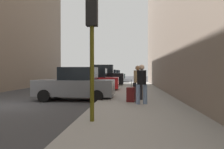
{
  "coord_description": "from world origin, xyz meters",
  "views": [
    {
      "loc": [
        5.57,
        -9.67,
        1.57
      ],
      "look_at": [
        4.51,
        3.36,
        1.38
      ],
      "focal_mm": 35.0,
      "sensor_mm": 36.0,
      "label": 1
    }
  ],
  "objects_px": {
    "parked_gray_coupe": "(76,85)",
    "rolling_suitcase": "(131,94)",
    "traffic_light": "(92,29)",
    "pedestrian_in_tan_coat": "(138,81)",
    "pedestrian_in_jeans": "(142,82)",
    "parked_dark_green_sedan": "(114,75)",
    "parked_silver_sedan": "(111,76)",
    "parked_blue_sedan": "(108,77)",
    "parked_red_hatchback": "(92,81)",
    "parked_black_suv": "(102,76)",
    "fire_hydrant": "(112,88)",
    "duffel_bag": "(137,90)"
  },
  "relations": [
    {
      "from": "parked_gray_coupe",
      "to": "traffic_light",
      "type": "height_order",
      "value": "traffic_light"
    },
    {
      "from": "parked_black_suv",
      "to": "traffic_light",
      "type": "distance_m",
      "value": 16.81
    },
    {
      "from": "parked_dark_green_sedan",
      "to": "pedestrian_in_tan_coat",
      "type": "relative_size",
      "value": 2.48
    },
    {
      "from": "rolling_suitcase",
      "to": "pedestrian_in_jeans",
      "type": "bearing_deg",
      "value": -59.3
    },
    {
      "from": "parked_gray_coupe",
      "to": "parked_dark_green_sedan",
      "type": "xyz_separation_m",
      "value": [
        -0.0,
        28.74,
        0.0
      ]
    },
    {
      "from": "parked_gray_coupe",
      "to": "rolling_suitcase",
      "type": "height_order",
      "value": "parked_gray_coupe"
    },
    {
      "from": "parked_blue_sedan",
      "to": "duffel_bag",
      "type": "height_order",
      "value": "parked_blue_sedan"
    },
    {
      "from": "parked_blue_sedan",
      "to": "pedestrian_in_jeans",
      "type": "distance_m",
      "value": 19.57
    },
    {
      "from": "parked_red_hatchback",
      "to": "pedestrian_in_tan_coat",
      "type": "relative_size",
      "value": 2.47
    },
    {
      "from": "parked_blue_sedan",
      "to": "duffel_bag",
      "type": "distance_m",
      "value": 13.86
    },
    {
      "from": "parked_dark_green_sedan",
      "to": "traffic_light",
      "type": "xyz_separation_m",
      "value": [
        1.85,
        -34.26,
        1.91
      ]
    },
    {
      "from": "fire_hydrant",
      "to": "duffel_bag",
      "type": "xyz_separation_m",
      "value": [
        1.64,
        1.31,
        -0.21
      ]
    },
    {
      "from": "parked_dark_green_sedan",
      "to": "pedestrian_in_jeans",
      "type": "relative_size",
      "value": 2.48
    },
    {
      "from": "parked_red_hatchback",
      "to": "traffic_light",
      "type": "relative_size",
      "value": 1.17
    },
    {
      "from": "parked_gray_coupe",
      "to": "rolling_suitcase",
      "type": "xyz_separation_m",
      "value": [
        2.99,
        -1.37,
        -0.36
      ]
    },
    {
      "from": "parked_dark_green_sedan",
      "to": "parked_silver_sedan",
      "type": "bearing_deg",
      "value": -90.0
    },
    {
      "from": "traffic_light",
      "to": "pedestrian_in_tan_coat",
      "type": "relative_size",
      "value": 2.11
    },
    {
      "from": "parked_black_suv",
      "to": "parked_dark_green_sedan",
      "type": "distance_m",
      "value": 17.64
    },
    {
      "from": "parked_red_hatchback",
      "to": "fire_hydrant",
      "type": "distance_m",
      "value": 3.28
    },
    {
      "from": "traffic_light",
      "to": "parked_black_suv",
      "type": "bearing_deg",
      "value": 96.36
    },
    {
      "from": "parked_silver_sedan",
      "to": "pedestrian_in_jeans",
      "type": "xyz_separation_m",
      "value": [
        3.44,
        -24.98,
        0.26
      ]
    },
    {
      "from": "parked_dark_green_sedan",
      "to": "parked_red_hatchback",
      "type": "bearing_deg",
      "value": -90.0
    },
    {
      "from": "parked_red_hatchback",
      "to": "fire_hydrant",
      "type": "height_order",
      "value": "parked_red_hatchback"
    },
    {
      "from": "fire_hydrant",
      "to": "rolling_suitcase",
      "type": "relative_size",
      "value": 0.68
    },
    {
      "from": "pedestrian_in_tan_coat",
      "to": "duffel_bag",
      "type": "distance_m",
      "value": 4.43
    },
    {
      "from": "duffel_bag",
      "to": "pedestrian_in_tan_coat",
      "type": "bearing_deg",
      "value": -91.55
    },
    {
      "from": "parked_gray_coupe",
      "to": "parked_blue_sedan",
      "type": "relative_size",
      "value": 0.99
    },
    {
      "from": "parked_red_hatchback",
      "to": "duffel_bag",
      "type": "height_order",
      "value": "parked_red_hatchback"
    },
    {
      "from": "traffic_light",
      "to": "pedestrian_in_jeans",
      "type": "bearing_deg",
      "value": 65.06
    },
    {
      "from": "fire_hydrant",
      "to": "pedestrian_in_jeans",
      "type": "xyz_separation_m",
      "value": [
        1.63,
        -4.55,
        0.61
      ]
    },
    {
      "from": "pedestrian_in_jeans",
      "to": "parked_gray_coupe",
      "type": "bearing_deg",
      "value": 148.38
    },
    {
      "from": "parked_black_suv",
      "to": "duffel_bag",
      "type": "xyz_separation_m",
      "value": [
        3.44,
        -7.36,
        -0.74
      ]
    },
    {
      "from": "parked_black_suv",
      "to": "parked_gray_coupe",
      "type": "bearing_deg",
      "value": -90.0
    },
    {
      "from": "parked_gray_coupe",
      "to": "fire_hydrant",
      "type": "bearing_deg",
      "value": 53.46
    },
    {
      "from": "parked_dark_green_sedan",
      "to": "duffel_bag",
      "type": "bearing_deg",
      "value": -82.17
    },
    {
      "from": "pedestrian_in_jeans",
      "to": "pedestrian_in_tan_coat",
      "type": "bearing_deg",
      "value": 94.35
    },
    {
      "from": "parked_red_hatchback",
      "to": "parked_blue_sedan",
      "type": "distance_m",
      "value": 12.0
    },
    {
      "from": "parked_gray_coupe",
      "to": "parked_red_hatchback",
      "type": "xyz_separation_m",
      "value": [
        0.0,
        5.15,
        0.0
      ]
    },
    {
      "from": "parked_gray_coupe",
      "to": "parked_black_suv",
      "type": "distance_m",
      "value": 11.1
    },
    {
      "from": "parked_blue_sedan",
      "to": "traffic_light",
      "type": "bearing_deg",
      "value": -85.33
    },
    {
      "from": "parked_red_hatchback",
      "to": "parked_silver_sedan",
      "type": "bearing_deg",
      "value": 90.0
    },
    {
      "from": "parked_red_hatchback",
      "to": "parked_silver_sedan",
      "type": "height_order",
      "value": "same"
    },
    {
      "from": "fire_hydrant",
      "to": "parked_blue_sedan",
      "type": "bearing_deg",
      "value": 96.99
    },
    {
      "from": "parked_red_hatchback",
      "to": "parked_blue_sedan",
      "type": "height_order",
      "value": "same"
    },
    {
      "from": "parked_black_suv",
      "to": "parked_silver_sedan",
      "type": "relative_size",
      "value": 1.09
    },
    {
      "from": "parked_black_suv",
      "to": "duffel_bag",
      "type": "height_order",
      "value": "parked_black_suv"
    },
    {
      "from": "parked_gray_coupe",
      "to": "pedestrian_in_jeans",
      "type": "height_order",
      "value": "pedestrian_in_jeans"
    },
    {
      "from": "pedestrian_in_tan_coat",
      "to": "parked_black_suv",
      "type": "bearing_deg",
      "value": 105.83
    },
    {
      "from": "fire_hydrant",
      "to": "pedestrian_in_jeans",
      "type": "height_order",
      "value": "pedestrian_in_jeans"
    },
    {
      "from": "pedestrian_in_tan_coat",
      "to": "parked_dark_green_sedan",
      "type": "bearing_deg",
      "value": 96.46
    }
  ]
}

